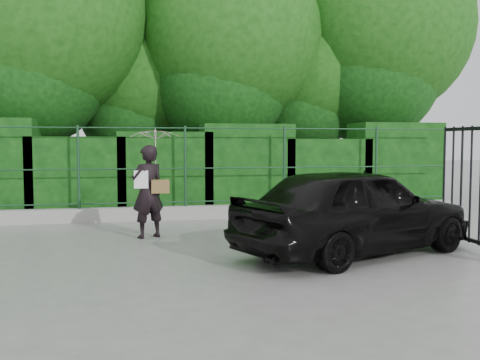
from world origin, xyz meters
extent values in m
plane|color=gray|center=(0.00, 0.00, 0.00)|extent=(80.00, 80.00, 0.00)
cube|color=#9E9E99|center=(0.00, 4.50, 0.15)|extent=(14.00, 0.25, 0.30)
cylinder|color=#183E22|center=(-1.90, 4.50, 1.20)|extent=(0.06, 0.06, 1.80)
cylinder|color=#183E22|center=(0.40, 4.50, 1.20)|extent=(0.06, 0.06, 1.80)
cylinder|color=#183E22|center=(2.70, 4.50, 1.20)|extent=(0.06, 0.06, 1.80)
cylinder|color=#183E22|center=(5.00, 4.50, 1.20)|extent=(0.06, 0.06, 1.80)
cylinder|color=#183E22|center=(7.30, 4.50, 1.20)|extent=(0.06, 0.06, 1.80)
cylinder|color=#183E22|center=(0.00, 4.50, 0.40)|extent=(13.60, 0.03, 0.03)
cylinder|color=#183E22|center=(0.00, 4.50, 1.15)|extent=(13.60, 0.03, 0.03)
cylinder|color=#183E22|center=(0.00, 4.50, 2.05)|extent=(13.60, 0.03, 0.03)
cube|color=black|center=(-2.00, 5.50, 0.93)|extent=(2.20, 1.20, 1.86)
cube|color=black|center=(0.00, 5.50, 0.99)|extent=(2.20, 1.20, 1.98)
cube|color=black|center=(2.00, 5.50, 1.09)|extent=(2.20, 1.20, 2.17)
cube|color=black|center=(4.00, 5.50, 0.91)|extent=(2.20, 1.20, 1.82)
cube|color=black|center=(6.00, 5.50, 1.12)|extent=(2.20, 1.20, 2.23)
cylinder|color=black|center=(-3.00, 7.20, 2.25)|extent=(0.36, 0.36, 4.50)
sphere|color=#14470F|center=(-3.00, 7.20, 4.95)|extent=(5.40, 5.40, 5.40)
cylinder|color=black|center=(-0.50, 8.50, 1.62)|extent=(0.36, 0.36, 3.25)
sphere|color=#14470F|center=(-0.50, 8.50, 3.58)|extent=(3.90, 3.90, 3.90)
cylinder|color=black|center=(2.00, 7.50, 2.12)|extent=(0.36, 0.36, 4.25)
sphere|color=#14470F|center=(2.00, 7.50, 4.68)|extent=(5.10, 5.10, 5.10)
cylinder|color=black|center=(4.50, 8.20, 1.75)|extent=(0.36, 0.36, 3.50)
sphere|color=#14470F|center=(4.50, 8.20, 3.85)|extent=(4.20, 4.20, 4.20)
cylinder|color=black|center=(6.50, 7.80, 2.38)|extent=(0.36, 0.36, 4.75)
sphere|color=#14470F|center=(6.50, 7.80, 5.23)|extent=(5.70, 5.70, 5.70)
cylinder|color=black|center=(4.60, 0.00, 1.05)|extent=(0.04, 0.04, 1.90)
cylinder|color=black|center=(4.60, 0.25, 1.05)|extent=(0.04, 0.04, 1.90)
cylinder|color=black|center=(4.60, 0.50, 1.05)|extent=(0.04, 0.04, 1.90)
cylinder|color=black|center=(4.60, 0.75, 1.05)|extent=(0.04, 0.04, 1.90)
cylinder|color=black|center=(4.60, 1.00, 1.05)|extent=(0.04, 0.04, 1.90)
imported|color=black|center=(-0.49, 2.31, 0.84)|extent=(0.73, 0.62, 1.68)
imported|color=#F4B6D5|center=(-0.34, 2.36, 1.57)|extent=(0.93, 0.94, 0.85)
cube|color=brown|center=(-0.27, 2.23, 0.94)|extent=(0.32, 0.15, 0.24)
cube|color=white|center=(-0.61, 2.19, 1.07)|extent=(0.25, 0.02, 0.32)
imported|color=black|center=(2.60, 0.22, 0.69)|extent=(4.36, 3.07, 1.38)
camera|label=1|loc=(-0.76, -7.45, 1.72)|focal=40.00mm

